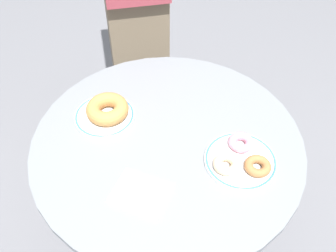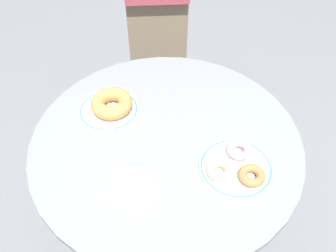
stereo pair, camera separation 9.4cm
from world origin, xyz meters
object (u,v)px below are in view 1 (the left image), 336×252
(cafe_table, at_px, (168,190))
(donut_old_fashioned, at_px, (107,109))
(donut_cinnamon, at_px, (258,166))
(plate_left, at_px, (105,116))
(paper_napkin, at_px, (141,193))
(donut_pink_frosted, at_px, (241,142))
(donut_glazed, at_px, (226,164))
(plate_right, at_px, (240,161))

(cafe_table, distance_m, donut_old_fashioned, 0.34)
(donut_old_fashioned, height_order, donut_cinnamon, donut_old_fashioned)
(plate_left, bearing_deg, paper_napkin, -31.91)
(plate_left, bearing_deg, cafe_table, 7.95)
(donut_cinnamon, height_order, paper_napkin, donut_cinnamon)
(donut_old_fashioned, height_order, donut_pink_frosted, donut_old_fashioned)
(donut_pink_frosted, relative_size, paper_napkin, 0.51)
(donut_cinnamon, relative_size, donut_pink_frosted, 1.00)
(donut_cinnamon, relative_size, donut_glazed, 1.00)
(cafe_table, distance_m, paper_napkin, 0.31)
(donut_old_fashioned, bearing_deg, donut_glazed, 3.23)
(donut_glazed, xyz_separation_m, paper_napkin, (-0.14, -0.18, -0.02))
(plate_right, relative_size, paper_napkin, 1.42)
(donut_old_fashioned, xyz_separation_m, donut_pink_frosted, (0.37, 0.11, -0.01))
(donut_pink_frosted, bearing_deg, paper_napkin, -117.58)
(donut_cinnamon, relative_size, paper_napkin, 0.51)
(plate_left, distance_m, donut_glazed, 0.38)
(cafe_table, distance_m, plate_right, 0.33)
(donut_cinnamon, xyz_separation_m, paper_napkin, (-0.21, -0.22, -0.02))
(plate_right, bearing_deg, donut_old_fashioned, -170.74)
(donut_pink_frosted, height_order, paper_napkin, donut_pink_frosted)
(donut_pink_frosted, xyz_separation_m, donut_glazed, (0.00, -0.09, 0.00))
(donut_old_fashioned, relative_size, donut_cinnamon, 1.80)
(donut_pink_frosted, xyz_separation_m, paper_napkin, (-0.14, -0.27, -0.02))
(donut_glazed, bearing_deg, plate_right, 63.81)
(plate_right, xyz_separation_m, donut_pink_frosted, (-0.02, 0.04, 0.02))
(cafe_table, xyz_separation_m, donut_glazed, (0.18, 0.00, 0.27))
(cafe_table, xyz_separation_m, donut_old_fashioned, (-0.19, -0.02, 0.28))
(cafe_table, relative_size, plate_right, 3.97)
(cafe_table, height_order, plate_right, plate_right)
(donut_cinnamon, height_order, donut_pink_frosted, same)
(donut_old_fashioned, bearing_deg, plate_left, -137.36)
(cafe_table, height_order, paper_napkin, paper_napkin)
(donut_glazed, bearing_deg, plate_left, -175.73)
(donut_pink_frosted, bearing_deg, cafe_table, -154.23)
(plate_left, relative_size, donut_glazed, 2.56)
(cafe_table, xyz_separation_m, paper_napkin, (0.04, -0.18, 0.25))
(donut_glazed, relative_size, paper_napkin, 0.51)
(plate_right, relative_size, donut_cinnamon, 2.78)
(plate_right, xyz_separation_m, donut_old_fashioned, (-0.40, -0.06, 0.03))
(donut_cinnamon, bearing_deg, plate_right, 174.56)
(plate_left, bearing_deg, plate_right, 10.10)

